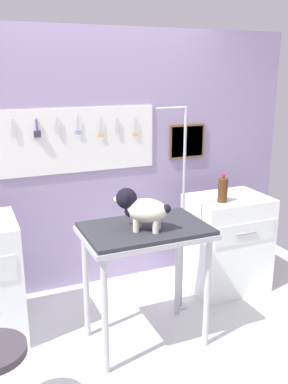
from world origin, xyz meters
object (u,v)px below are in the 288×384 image
at_px(dog, 141,208).
at_px(cabinet_right, 227,243).
at_px(soda_bottle, 223,189).
at_px(grooming_table, 145,241).
at_px(grooming_arm, 182,220).

height_order(dog, cabinet_right, dog).
xyz_separation_m(cabinet_right, soda_bottle, (-0.14, -0.10, 0.55)).
distance_m(dog, soda_bottle, 1.01).
bearing_deg(grooming_table, dog, -142.50).
bearing_deg(grooming_arm, cabinet_right, 16.13).
xyz_separation_m(grooming_arm, soda_bottle, (0.41, 0.06, 0.19)).
relative_size(grooming_table, soda_bottle, 3.75).
bearing_deg(soda_bottle, grooming_table, -157.04).
bearing_deg(dog, grooming_table, 37.50).
bearing_deg(cabinet_right, dog, -154.41).
bearing_deg(grooming_table, grooming_arm, 34.14).
xyz_separation_m(grooming_table, soda_bottle, (0.86, 0.37, 0.19)).
relative_size(grooming_table, cabinet_right, 1.04).
distance_m(grooming_arm, cabinet_right, 0.67).
relative_size(grooming_arm, dog, 4.53).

